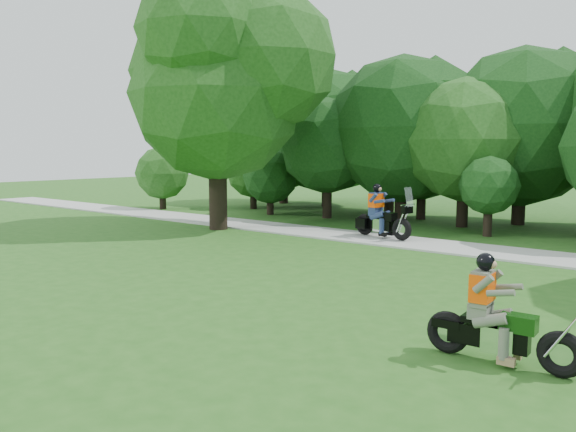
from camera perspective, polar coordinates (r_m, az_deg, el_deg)
The scene contains 5 objects.
ground at distance 9.90m, azimuth 8.55°, elevation -10.68°, with size 100.00×100.00×0.00m, color #235618.
walkway at distance 17.11m, azimuth 22.30°, elevation -3.65°, with size 60.00×2.20×0.06m, color #ABABA5.
big_tree_west at distance 21.62m, azimuth -6.68°, elevation 14.07°, with size 8.64×6.56×9.96m.
chopper_motorcycle at distance 8.38m, azimuth 20.22°, elevation -10.19°, with size 2.15×0.57×1.54m.
touring_motorcycle at distance 19.01m, azimuth 9.27°, elevation -0.19°, with size 2.34×1.01×1.79m.
Camera 1 is at (4.75, -8.18, 2.93)m, focal length 35.00 mm.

